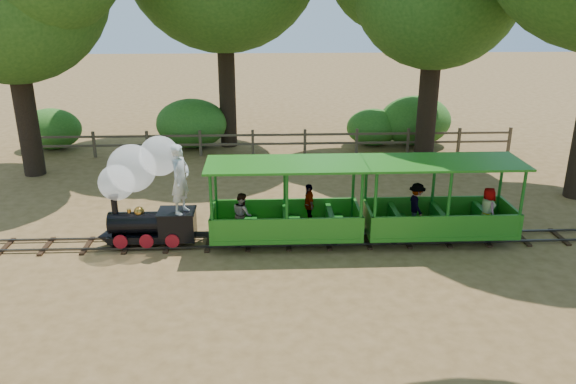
{
  "coord_description": "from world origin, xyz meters",
  "views": [
    {
      "loc": [
        -0.56,
        -12.86,
        6.02
      ],
      "look_at": [
        0.02,
        0.5,
        1.19
      ],
      "focal_mm": 35.0,
      "sensor_mm": 36.0,
      "label": 1
    }
  ],
  "objects_px": {
    "locomotive": "(143,184)",
    "carriage_rear": "(440,211)",
    "carriage_front": "(283,214)",
    "fence": "(279,140)"
  },
  "relations": [
    {
      "from": "locomotive",
      "to": "carriage_rear",
      "type": "height_order",
      "value": "locomotive"
    },
    {
      "from": "locomotive",
      "to": "carriage_rear",
      "type": "distance_m",
      "value": 7.35
    },
    {
      "from": "carriage_rear",
      "to": "fence",
      "type": "xyz_separation_m",
      "value": [
        -3.81,
        8.02,
        -0.22
      ]
    },
    {
      "from": "carriage_rear",
      "to": "locomotive",
      "type": "bearing_deg",
      "value": 179.43
    },
    {
      "from": "carriage_front",
      "to": "fence",
      "type": "xyz_separation_m",
      "value": [
        0.12,
        8.01,
        -0.21
      ]
    },
    {
      "from": "locomotive",
      "to": "carriage_rear",
      "type": "bearing_deg",
      "value": -0.57
    },
    {
      "from": "locomotive",
      "to": "carriage_front",
      "type": "relative_size",
      "value": 0.73
    },
    {
      "from": "carriage_front",
      "to": "fence",
      "type": "relative_size",
      "value": 0.21
    },
    {
      "from": "carriage_front",
      "to": "fence",
      "type": "height_order",
      "value": "carriage_front"
    },
    {
      "from": "carriage_rear",
      "to": "fence",
      "type": "relative_size",
      "value": 0.21
    }
  ]
}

